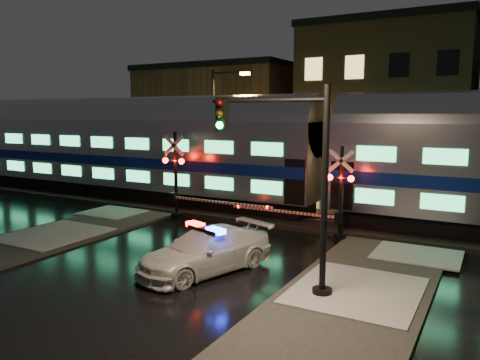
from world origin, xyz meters
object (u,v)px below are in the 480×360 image
police_car (206,251)px  crossing_signal_right (332,202)px  crossing_signal_left (181,184)px  traffic_light (293,186)px  streetlight (217,124)px

police_car → crossing_signal_right: crossing_signal_right is taller
crossing_signal_left → traffic_light: size_ratio=1.02×
crossing_signal_left → streetlight: size_ratio=0.78×
police_car → crossing_signal_right: (2.42, 5.76, 0.90)m
crossing_signal_right → traffic_light: size_ratio=0.92×
crossing_signal_right → crossing_signal_left: size_ratio=0.91×
crossing_signal_right → traffic_light: 6.35m
streetlight → police_car: bearing=-59.7°
crossing_signal_right → streetlight: (-9.70, 6.70, 2.91)m
police_car → traffic_light: bearing=12.3°
crossing_signal_right → streetlight: 12.14m
traffic_light → streetlight: (-10.50, 12.79, 1.33)m
police_car → streetlight: (-7.28, 12.46, 3.82)m
crossing_signal_right → crossing_signal_left: crossing_signal_left is taller
crossing_signal_right → traffic_light: bearing=-82.5°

